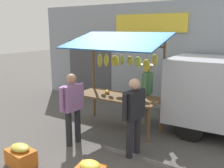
# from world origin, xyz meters

# --- Properties ---
(ground_plane) EXTENTS (40.00, 40.00, 0.00)m
(ground_plane) POSITION_xyz_m (0.00, 0.00, 0.00)
(ground_plane) COLOR #514F4C
(street_backdrop) EXTENTS (9.00, 0.30, 3.40)m
(street_backdrop) POSITION_xyz_m (0.05, -2.20, 1.70)
(street_backdrop) COLOR #8C939E
(street_backdrop) RESTS_ON ground
(market_stall) EXTENTS (2.50, 1.46, 2.50)m
(market_stall) POSITION_xyz_m (-0.02, -0.06, 1.56)
(market_stall) COLOR brown
(market_stall) RESTS_ON ground
(vendor_with_sunhat) EXTENTS (0.44, 0.70, 1.68)m
(vendor_with_sunhat) POSITION_xyz_m (-0.49, -0.75, 1.00)
(vendor_with_sunhat) COLOR #726656
(vendor_with_sunhat) RESTS_ON ground
(shopper_in_grey_tee) EXTENTS (0.28, 0.69, 1.63)m
(shopper_in_grey_tee) POSITION_xyz_m (0.40, 1.33, 0.94)
(shopper_in_grey_tee) COLOR #232328
(shopper_in_grey_tee) RESTS_ON ground
(shopper_with_shopping_bag) EXTENTS (0.29, 0.69, 1.63)m
(shopper_with_shopping_bag) POSITION_xyz_m (-1.00, 1.08, 0.94)
(shopper_with_shopping_bag) COLOR #232328
(shopper_with_shopping_bag) RESTS_ON ground
(produce_crate_side) EXTENTS (0.60, 0.45, 0.43)m
(produce_crate_side) POSITION_xyz_m (0.66, 2.57, 0.20)
(produce_crate_side) COLOR #D1661E
(produce_crate_side) RESTS_ON ground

